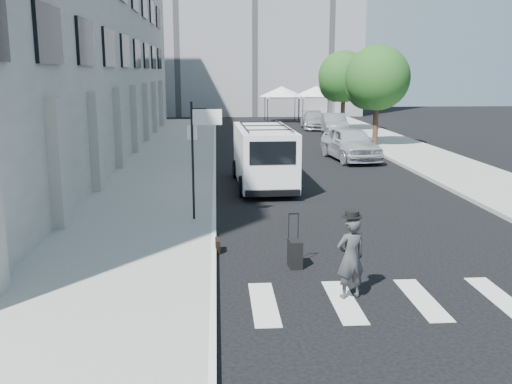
{
  "coord_description": "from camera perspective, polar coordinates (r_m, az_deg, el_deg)",
  "views": [
    {
      "loc": [
        -1.89,
        -13.53,
        4.51
      ],
      "look_at": [
        -0.84,
        1.54,
        1.3
      ],
      "focal_mm": 40.0,
      "sensor_mm": 36.0,
      "label": 1
    }
  ],
  "objects": [
    {
      "name": "tree_near",
      "position": [
        34.97,
        11.82,
        10.86
      ],
      "size": [
        3.8,
        3.83,
        6.03
      ],
      "color": "black",
      "rests_on": "ground"
    },
    {
      "name": "tent_right",
      "position": [
        52.85,
        6.03,
        9.97
      ],
      "size": [
        4.0,
        4.0,
        3.2
      ],
      "color": "black",
      "rests_on": "ground"
    },
    {
      "name": "sidewalk_left",
      "position": [
        29.95,
        -8.46,
        3.34
      ],
      "size": [
        4.5,
        48.0,
        0.15
      ],
      "primitive_type": "cube",
      "color": "gray",
      "rests_on": "ground"
    },
    {
      "name": "tent_left",
      "position": [
        51.9,
        2.59,
        9.99
      ],
      "size": [
        4.0,
        4.0,
        3.2
      ],
      "color": "black",
      "rests_on": "ground"
    },
    {
      "name": "ground",
      "position": [
        14.38,
        3.8,
        -6.3
      ],
      "size": [
        120.0,
        120.0,
        0.0
      ],
      "primitive_type": "plane",
      "color": "black",
      "rests_on": "ground"
    },
    {
      "name": "cargo_van",
      "position": [
        22.78,
        0.72,
        3.66
      ],
      "size": [
        2.36,
        6.29,
        2.34
      ],
      "rotation": [
        0.0,
        0.0,
        0.03
      ],
      "color": "white",
      "rests_on": "ground"
    },
    {
      "name": "sign_pole",
      "position": [
        16.84,
        -5.59,
        5.61
      ],
      "size": [
        1.03,
        0.07,
        3.5
      ],
      "color": "black",
      "rests_on": "sidewalk_left"
    },
    {
      "name": "building_left",
      "position": [
        33.0,
        -21.55,
        13.77
      ],
      "size": [
        10.0,
        44.0,
        12.0
      ],
      "primitive_type": "cube",
      "color": "gray",
      "rests_on": "ground"
    },
    {
      "name": "tree_far",
      "position": [
        43.7,
        8.6,
        11.15
      ],
      "size": [
        3.8,
        3.83,
        6.03
      ],
      "color": "black",
      "rests_on": "ground"
    },
    {
      "name": "parked_car_b",
      "position": [
        42.09,
        7.81,
        6.76
      ],
      "size": [
        1.99,
        4.72,
        1.51
      ],
      "primitive_type": "imported",
      "rotation": [
        0.0,
        0.0,
        -0.09
      ],
      "color": "#5B5F62",
      "rests_on": "ground"
    },
    {
      "name": "businessman",
      "position": [
        11.65,
        9.44,
        -6.5
      ],
      "size": [
        0.71,
        0.56,
        1.69
      ],
      "primitive_type": "imported",
      "rotation": [
        0.0,
        0.0,
        3.43
      ],
      "color": "#353537",
      "rests_on": "ground"
    },
    {
      "name": "suitcase",
      "position": [
        13.43,
        3.92,
        -6.15
      ],
      "size": [
        0.32,
        0.47,
        1.26
      ],
      "rotation": [
        0.0,
        0.0,
        0.09
      ],
      "color": "black",
      "rests_on": "ground"
    },
    {
      "name": "briefcase",
      "position": [
        14.56,
        -3.86,
        -5.37
      ],
      "size": [
        0.13,
        0.44,
        0.34
      ],
      "primitive_type": "cube",
      "rotation": [
        0.0,
        0.0,
        0.03
      ],
      "color": "black",
      "rests_on": "ground"
    },
    {
      "name": "sidewalk_right",
      "position": [
        35.53,
        13.96,
        4.46
      ],
      "size": [
        4.0,
        56.0,
        0.15
      ],
      "primitive_type": "cube",
      "color": "gray",
      "rests_on": "ground"
    },
    {
      "name": "parked_car_a",
      "position": [
        29.89,
        9.42,
        4.82
      ],
      "size": [
        2.58,
        5.26,
        1.72
      ],
      "primitive_type": "imported",
      "rotation": [
        0.0,
        0.0,
        0.11
      ],
      "color": "#B3B6BB",
      "rests_on": "ground"
    },
    {
      "name": "parked_car_c",
      "position": [
        45.99,
        5.83,
        7.15
      ],
      "size": [
        2.15,
        4.78,
        1.36
      ],
      "primitive_type": "imported",
      "rotation": [
        0.0,
        0.0,
        -0.05
      ],
      "color": "#93969A",
      "rests_on": "ground"
    }
  ]
}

